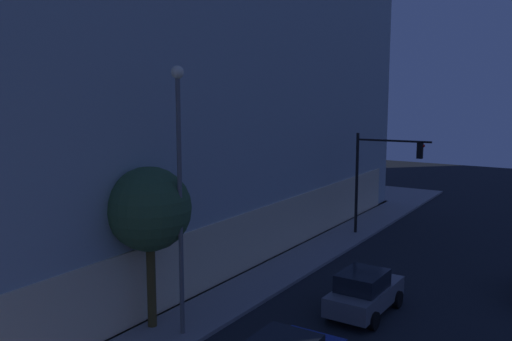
{
  "coord_description": "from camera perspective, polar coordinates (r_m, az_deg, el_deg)",
  "views": [
    {
      "loc": [
        -7.61,
        -5.4,
        8.55
      ],
      "look_at": [
        9.18,
        5.29,
        5.7
      ],
      "focal_mm": 37.99,
      "sensor_mm": 36.0,
      "label": 1
    }
  ],
  "objects": [
    {
      "name": "traffic_light_far_corner",
      "position": [
        32.64,
        12.9,
        0.33
      ],
      "size": [
        0.59,
        4.35,
        6.07
      ],
      "color": "black",
      "rests_on": "sidewalk_corner"
    },
    {
      "name": "car_grey",
      "position": [
        22.0,
        11.35,
        -12.44
      ],
      "size": [
        4.13,
        2.06,
        1.75
      ],
      "color": "slate",
      "rests_on": "ground"
    },
    {
      "name": "street_lamp_sidewalk",
      "position": [
        18.51,
        -8.06,
        -0.26
      ],
      "size": [
        0.44,
        0.44,
        9.31
      ],
      "color": "#606060",
      "rests_on": "sidewalk_corner"
    },
    {
      "name": "modern_building",
      "position": [
        35.41,
        -17.17,
        11.09
      ],
      "size": [
        35.8,
        26.32,
        21.36
      ],
      "color": "#4C4C51",
      "rests_on": "ground"
    },
    {
      "name": "sidewalk_tree",
      "position": [
        19.53,
        -11.17,
        -4.08
      ],
      "size": [
        3.01,
        3.01,
        5.86
      ],
      "color": "#51431E",
      "rests_on": "sidewalk_corner"
    }
  ]
}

